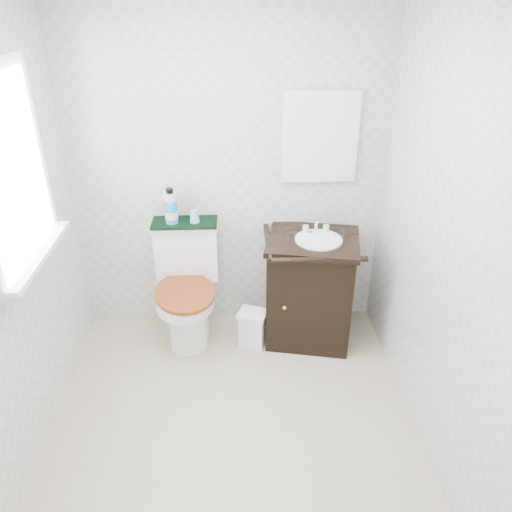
{
  "coord_description": "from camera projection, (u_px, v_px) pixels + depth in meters",
  "views": [
    {
      "loc": [
        0.04,
        -2.16,
        2.33
      ],
      "look_at": [
        0.17,
        0.75,
        0.78
      ],
      "focal_mm": 35.0,
      "sensor_mm": 36.0,
      "label": 1
    }
  ],
  "objects": [
    {
      "name": "mouthwash_bottle",
      "position": [
        171.0,
        207.0,
        3.46
      ],
      "size": [
        0.09,
        0.09,
        0.26
      ],
      "color": "#1987DC",
      "rests_on": "towel"
    },
    {
      "name": "floor",
      "position": [
        233.0,
        429.0,
        3.0
      ],
      "size": [
        2.4,
        2.4,
        0.0
      ],
      "primitive_type": "plane",
      "color": "beige",
      "rests_on": "ground"
    },
    {
      "name": "window",
      "position": [
        8.0,
        170.0,
        2.45
      ],
      "size": [
        0.02,
        0.7,
        0.9
      ],
      "primitive_type": "cube",
      "color": "white",
      "rests_on": "wall_left"
    },
    {
      "name": "cup",
      "position": [
        194.0,
        216.0,
        3.5
      ],
      "size": [
        0.07,
        0.07,
        0.09
      ],
      "primitive_type": "cone",
      "color": "#8AC9E2",
      "rests_on": "towel"
    },
    {
      "name": "towel",
      "position": [
        185.0,
        223.0,
        3.53
      ],
      "size": [
        0.46,
        0.22,
        0.02
      ],
      "primitive_type": "cube",
      "color": "black",
      "rests_on": "toilet"
    },
    {
      "name": "wall_back",
      "position": [
        229.0,
        173.0,
        3.49
      ],
      "size": [
        2.4,
        0.0,
        2.4
      ],
      "primitive_type": "plane",
      "rotation": [
        1.57,
        0.0,
        0.0
      ],
      "color": "silver",
      "rests_on": "ground"
    },
    {
      "name": "soap_bar",
      "position": [
        310.0,
        232.0,
        3.5
      ],
      "size": [
        0.07,
        0.05,
        0.02
      ],
      "primitive_type": "ellipsoid",
      "color": "teal",
      "rests_on": "vanity"
    },
    {
      "name": "trash_bin",
      "position": [
        253.0,
        328.0,
        3.65
      ],
      "size": [
        0.24,
        0.22,
        0.29
      ],
      "color": "white",
      "rests_on": "floor"
    },
    {
      "name": "wall_right",
      "position": [
        449.0,
        248.0,
        2.48
      ],
      "size": [
        0.0,
        2.4,
        2.4
      ],
      "primitive_type": "plane",
      "rotation": [
        1.57,
        0.0,
        -1.57
      ],
      "color": "silver",
      "rests_on": "ground"
    },
    {
      "name": "wall_front",
      "position": [
        226.0,
        454.0,
        1.38
      ],
      "size": [
        2.4,
        0.0,
        2.4
      ],
      "primitive_type": "plane",
      "rotation": [
        -1.57,
        0.0,
        0.0
      ],
      "color": "silver",
      "rests_on": "ground"
    },
    {
      "name": "mirror",
      "position": [
        320.0,
        137.0,
        3.37
      ],
      "size": [
        0.5,
        0.02,
        0.6
      ],
      "primitive_type": "cube",
      "color": "silver",
      "rests_on": "wall_back"
    },
    {
      "name": "vanity",
      "position": [
        311.0,
        287.0,
        3.61
      ],
      "size": [
        0.72,
        0.65,
        0.92
      ],
      "color": "black",
      "rests_on": "floor"
    },
    {
      "name": "toilet",
      "position": [
        188.0,
        292.0,
        3.66
      ],
      "size": [
        0.49,
        0.68,
        0.87
      ],
      "color": "white",
      "rests_on": "floor"
    }
  ]
}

